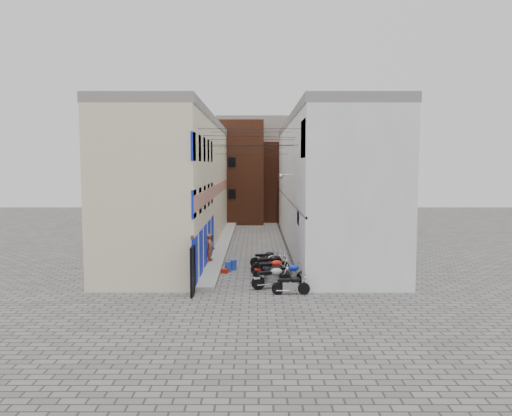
{
  "coord_description": "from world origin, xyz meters",
  "views": [
    {
      "loc": [
        0.29,
        -22.14,
        5.8
      ],
      "look_at": [
        0.28,
        9.76,
        3.0
      ],
      "focal_mm": 35.0,
      "sensor_mm": 36.0,
      "label": 1
    }
  ],
  "objects_px": {
    "motorcycle_g": "(266,258)",
    "water_jug_far": "(234,265)",
    "motorcycle_a": "(291,284)",
    "motorcycle_c": "(289,272)",
    "motorcycle_d": "(272,268)",
    "motorcycle_b": "(272,276)",
    "person_b": "(211,247)",
    "motorcycle_f": "(269,262)",
    "person_a": "(210,248)",
    "water_jug_near": "(228,267)",
    "red_crate": "(224,271)",
    "motorcycle_e": "(270,263)"
  },
  "relations": [
    {
      "from": "person_a",
      "to": "person_b",
      "type": "relative_size",
      "value": 1.07
    },
    {
      "from": "red_crate",
      "to": "person_a",
      "type": "bearing_deg",
      "value": 115.47
    },
    {
      "from": "motorcycle_a",
      "to": "person_b",
      "type": "height_order",
      "value": "person_b"
    },
    {
      "from": "motorcycle_f",
      "to": "person_b",
      "type": "xyz_separation_m",
      "value": [
        -3.34,
        1.94,
        0.47
      ]
    },
    {
      "from": "water_jug_near",
      "to": "motorcycle_d",
      "type": "bearing_deg",
      "value": -38.15
    },
    {
      "from": "person_b",
      "to": "person_a",
      "type": "bearing_deg",
      "value": -167.77
    },
    {
      "from": "motorcycle_g",
      "to": "water_jug_far",
      "type": "bearing_deg",
      "value": -76.59
    },
    {
      "from": "motorcycle_d",
      "to": "motorcycle_g",
      "type": "bearing_deg",
      "value": 167.16
    },
    {
      "from": "motorcycle_a",
      "to": "motorcycle_g",
      "type": "relative_size",
      "value": 0.93
    },
    {
      "from": "motorcycle_d",
      "to": "red_crate",
      "type": "height_order",
      "value": "motorcycle_d"
    },
    {
      "from": "motorcycle_a",
      "to": "water_jug_far",
      "type": "bearing_deg",
      "value": -152.08
    },
    {
      "from": "water_jug_near",
      "to": "person_a",
      "type": "bearing_deg",
      "value": 124.71
    },
    {
      "from": "motorcycle_b",
      "to": "motorcycle_g",
      "type": "bearing_deg",
      "value": 162.99
    },
    {
      "from": "motorcycle_d",
      "to": "motorcycle_b",
      "type": "bearing_deg",
      "value": -20.29
    },
    {
      "from": "water_jug_near",
      "to": "motorcycle_e",
      "type": "bearing_deg",
      "value": -19.19
    },
    {
      "from": "person_a",
      "to": "water_jug_near",
      "type": "distance_m",
      "value": 2.09
    },
    {
      "from": "motorcycle_g",
      "to": "person_b",
      "type": "bearing_deg",
      "value": -113.71
    },
    {
      "from": "motorcycle_a",
      "to": "water_jug_far",
      "type": "xyz_separation_m",
      "value": [
        -2.79,
        5.24,
        -0.22
      ]
    },
    {
      "from": "motorcycle_f",
      "to": "water_jug_far",
      "type": "height_order",
      "value": "motorcycle_f"
    },
    {
      "from": "motorcycle_a",
      "to": "person_a",
      "type": "distance_m",
      "value": 7.65
    },
    {
      "from": "motorcycle_d",
      "to": "motorcycle_g",
      "type": "height_order",
      "value": "motorcycle_d"
    },
    {
      "from": "water_jug_far",
      "to": "red_crate",
      "type": "xyz_separation_m",
      "value": [
        -0.45,
        -0.83,
        -0.17
      ]
    },
    {
      "from": "motorcycle_f",
      "to": "person_b",
      "type": "height_order",
      "value": "person_b"
    },
    {
      "from": "motorcycle_a",
      "to": "motorcycle_c",
      "type": "distance_m",
      "value": 2.11
    },
    {
      "from": "motorcycle_a",
      "to": "motorcycle_f",
      "type": "height_order",
      "value": "motorcycle_f"
    },
    {
      "from": "motorcycle_g",
      "to": "motorcycle_c",
      "type": "bearing_deg",
      "value": 7.53
    },
    {
      "from": "motorcycle_a",
      "to": "motorcycle_g",
      "type": "distance_m",
      "value": 6.02
    },
    {
      "from": "motorcycle_f",
      "to": "person_a",
      "type": "distance_m",
      "value": 3.69
    },
    {
      "from": "motorcycle_b",
      "to": "motorcycle_f",
      "type": "height_order",
      "value": "motorcycle_b"
    },
    {
      "from": "water_jug_near",
      "to": "water_jug_far",
      "type": "height_order",
      "value": "water_jug_far"
    },
    {
      "from": "motorcycle_d",
      "to": "motorcycle_f",
      "type": "height_order",
      "value": "motorcycle_d"
    },
    {
      "from": "person_a",
      "to": "red_crate",
      "type": "xyz_separation_m",
      "value": [
        0.94,
        -1.98,
        -0.93
      ]
    },
    {
      "from": "water_jug_far",
      "to": "motorcycle_g",
      "type": "bearing_deg",
      "value": 21.12
    },
    {
      "from": "motorcycle_e",
      "to": "motorcycle_d",
      "type": "bearing_deg",
      "value": -14.35
    },
    {
      "from": "motorcycle_d",
      "to": "person_a",
      "type": "distance_m",
      "value": 4.91
    },
    {
      "from": "motorcycle_f",
      "to": "red_crate",
      "type": "height_order",
      "value": "motorcycle_f"
    },
    {
      "from": "motorcycle_c",
      "to": "person_a",
      "type": "distance_m",
      "value": 6.05
    },
    {
      "from": "person_a",
      "to": "red_crate",
      "type": "distance_m",
      "value": 2.39
    },
    {
      "from": "person_b",
      "to": "water_jug_near",
      "type": "relative_size",
      "value": 2.72
    },
    {
      "from": "motorcycle_b",
      "to": "water_jug_near",
      "type": "relative_size",
      "value": 3.7
    },
    {
      "from": "motorcycle_c",
      "to": "person_b",
      "type": "height_order",
      "value": "person_b"
    },
    {
      "from": "motorcycle_f",
      "to": "motorcycle_g",
      "type": "relative_size",
      "value": 0.98
    },
    {
      "from": "person_b",
      "to": "motorcycle_f",
      "type": "bearing_deg",
      "value": -107.95
    },
    {
      "from": "motorcycle_a",
      "to": "water_jug_near",
      "type": "height_order",
      "value": "motorcycle_a"
    },
    {
      "from": "motorcycle_f",
      "to": "motorcycle_g",
      "type": "distance_m",
      "value": 1.03
    },
    {
      "from": "motorcycle_c",
      "to": "water_jug_near",
      "type": "height_order",
      "value": "motorcycle_c"
    },
    {
      "from": "motorcycle_f",
      "to": "red_crate",
      "type": "distance_m",
      "value": 2.48
    },
    {
      "from": "motorcycle_d",
      "to": "water_jug_far",
      "type": "relative_size",
      "value": 3.68
    },
    {
      "from": "person_a",
      "to": "motorcycle_e",
      "type": "bearing_deg",
      "value": -115.99
    },
    {
      "from": "motorcycle_c",
      "to": "motorcycle_d",
      "type": "bearing_deg",
      "value": -134.04
    }
  ]
}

